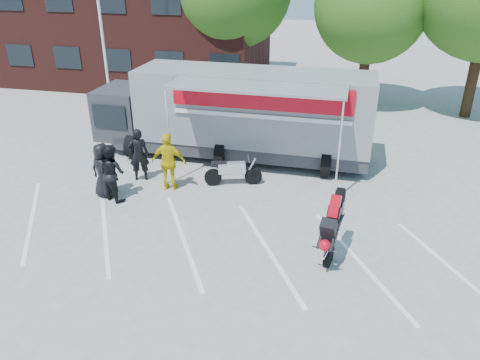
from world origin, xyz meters
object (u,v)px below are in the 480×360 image
at_px(spectator_leather_a, 103,170).
at_px(spectator_leather_c, 112,173).
at_px(flagpole, 104,9).
at_px(tree_mid, 371,6).
at_px(parked_motorcycle, 233,184).
at_px(stunt_bike_rider, 333,251).
at_px(spectator_leather_b, 139,155).
at_px(spectator_hivis, 169,162).
at_px(transporter_truck, 240,157).

bearing_deg(spectator_leather_a, spectator_leather_c, 168.44).
bearing_deg(flagpole, tree_mid, 23.97).
bearing_deg(parked_motorcycle, stunt_bike_rider, -149.80).
distance_m(spectator_leather_b, spectator_hivis, 1.36).
distance_m(flagpole, spectator_leather_b, 7.97).
height_order(transporter_truck, stunt_bike_rider, transporter_truck).
relative_size(flagpole, stunt_bike_rider, 3.90).
xyz_separation_m(transporter_truck, spectator_leather_c, (-3.19, -4.32, 0.93)).
distance_m(tree_mid, spectator_hivis, 13.40).
height_order(flagpole, spectator_leather_a, flagpole).
bearing_deg(tree_mid, spectator_leather_b, -125.03).
bearing_deg(spectator_leather_b, spectator_leather_c, 61.31).
relative_size(spectator_leather_a, spectator_leather_b, 0.97).
relative_size(flagpole, spectator_hivis, 4.05).
bearing_deg(spectator_leather_c, spectator_leather_a, 4.59).
bearing_deg(tree_mid, stunt_bike_rider, -92.80).
bearing_deg(transporter_truck, spectator_leather_a, -129.47).
distance_m(flagpole, transporter_truck, 8.88).
height_order(spectator_leather_a, spectator_leather_c, spectator_leather_c).
distance_m(stunt_bike_rider, spectator_leather_b, 7.51).
xyz_separation_m(stunt_bike_rider, spectator_hivis, (-5.57, 2.47, 0.99)).
bearing_deg(parked_motorcycle, spectator_leather_b, 78.46).
bearing_deg(spectator_hivis, stunt_bike_rider, 150.53).
distance_m(transporter_truck, spectator_hivis, 3.78).
height_order(tree_mid, spectator_hivis, tree_mid).
distance_m(spectator_leather_b, spectator_leather_c, 1.55).
bearing_deg(stunt_bike_rider, spectator_hivis, 166.70).
relative_size(spectator_leather_a, spectator_hivis, 0.92).
height_order(parked_motorcycle, spectator_leather_b, spectator_leather_b).
xyz_separation_m(stunt_bike_rider, spectator_leather_a, (-7.44, 1.53, 0.91)).
relative_size(parked_motorcycle, spectator_leather_b, 1.07).
bearing_deg(transporter_truck, spectator_hivis, -116.50).
bearing_deg(spectator_leather_b, spectator_hivis, 140.15).
relative_size(tree_mid, spectator_leather_a, 4.21).
xyz_separation_m(transporter_truck, spectator_hivis, (-1.67, -3.25, 0.99)).
height_order(flagpole, tree_mid, flagpole).
bearing_deg(spectator_hivis, tree_mid, -124.64).
bearing_deg(spectator_leather_a, spectator_hivis, -145.63).
xyz_separation_m(spectator_leather_a, spectator_hivis, (1.88, 0.95, 0.08)).
xyz_separation_m(flagpole, spectator_leather_a, (3.14, -7.13, -4.14)).
height_order(parked_motorcycle, spectator_hivis, spectator_hivis).
bearing_deg(spectator_leather_a, flagpole, -58.65).
bearing_deg(flagpole, stunt_bike_rider, -39.29).
height_order(transporter_truck, spectator_leather_b, spectator_leather_b).
bearing_deg(spectator_leather_a, transporter_truck, -122.64).
height_order(parked_motorcycle, spectator_leather_c, spectator_leather_c).
bearing_deg(flagpole, spectator_leather_b, -56.88).
bearing_deg(spectator_hivis, spectator_leather_c, 29.82).
height_order(tree_mid, parked_motorcycle, tree_mid).
height_order(tree_mid, transporter_truck, tree_mid).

